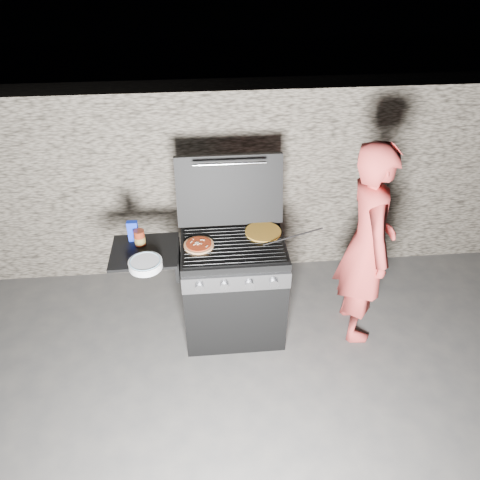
{
  "coord_description": "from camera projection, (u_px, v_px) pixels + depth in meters",
  "views": [
    {
      "loc": [
        -0.21,
        -2.86,
        2.99
      ],
      "look_at": [
        0.05,
        0.0,
        0.95
      ],
      "focal_mm": 35.0,
      "sensor_mm": 36.0,
      "label": 1
    }
  ],
  "objects": [
    {
      "name": "pizza_plain",
      "position": [
        263.0,
        232.0,
        3.67
      ],
      "size": [
        0.34,
        0.34,
        0.02
      ],
      "primitive_type": "cylinder",
      "rotation": [
        0.0,
        0.0,
        0.24
      ],
      "color": "gold",
      "rests_on": "gas_grill"
    },
    {
      "name": "stone_wall",
      "position": [
        225.0,
        180.0,
        4.4
      ],
      "size": [
        8.0,
        0.35,
        1.8
      ],
      "primitive_type": "cube",
      "color": "gray",
      "rests_on": "ground"
    },
    {
      "name": "gas_grill",
      "position": [
        203.0,
        292.0,
        3.79
      ],
      "size": [
        1.34,
        0.79,
        0.91
      ],
      "primitive_type": null,
      "color": "black",
      "rests_on": "ground"
    },
    {
      "name": "plate_stack",
      "position": [
        145.0,
        264.0,
        3.32
      ],
      "size": [
        0.28,
        0.28,
        0.06
      ],
      "primitive_type": "cylinder",
      "rotation": [
        0.0,
        0.0,
        0.17
      ],
      "color": "silver",
      "rests_on": "gas_grill"
    },
    {
      "name": "sauce_jar",
      "position": [
        140.0,
        238.0,
        3.52
      ],
      "size": [
        0.11,
        0.11,
        0.13
      ],
      "primitive_type": "cylinder",
      "rotation": [
        0.0,
        0.0,
        -0.43
      ],
      "color": "maroon",
      "rests_on": "gas_grill"
    },
    {
      "name": "pizza_topped",
      "position": [
        199.0,
        245.0,
        3.52
      ],
      "size": [
        0.3,
        0.3,
        0.03
      ],
      "primitive_type": null,
      "rotation": [
        0.0,
        0.0,
        -0.39
      ],
      "color": "tan",
      "rests_on": "gas_grill"
    },
    {
      "name": "blue_carton",
      "position": [
        133.0,
        231.0,
        3.56
      ],
      "size": [
        0.08,
        0.05,
        0.17
      ],
      "primitive_type": "cube",
      "rotation": [
        0.0,
        0.0,
        -0.01
      ],
      "color": "#1029BD",
      "rests_on": "gas_grill"
    },
    {
      "name": "person",
      "position": [
        367.0,
        245.0,
        3.62
      ],
      "size": [
        0.44,
        0.64,
        1.72
      ],
      "primitive_type": "imported",
      "rotation": [
        0.0,
        0.0,
        1.53
      ],
      "color": "#CF403B",
      "rests_on": "ground"
    },
    {
      "name": "tongs",
      "position": [
        293.0,
        236.0,
        3.55
      ],
      "size": [
        0.47,
        0.08,
        0.1
      ],
      "primitive_type": "cylinder",
      "rotation": [
        0.0,
        1.4,
        0.14
      ],
      "color": "black",
      "rests_on": "gas_grill"
    },
    {
      "name": "ground",
      "position": [
        234.0,
        329.0,
        4.07
      ],
      "size": [
        50.0,
        50.0,
        0.0
      ],
      "primitive_type": "plane",
      "color": "#3B3B3B"
    }
  ]
}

